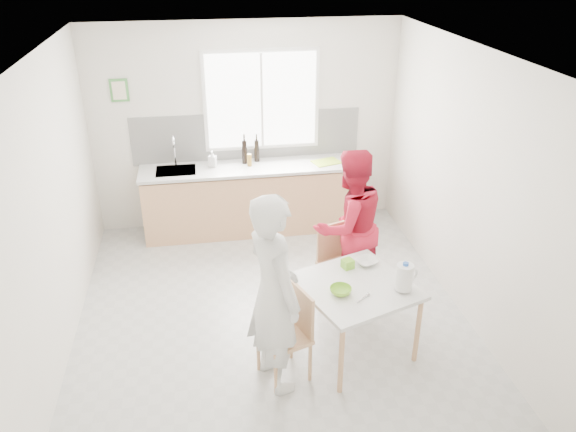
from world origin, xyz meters
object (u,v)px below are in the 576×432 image
object	(u,v)px
chair_left	(290,330)
bowl_green	(341,291)
chair_far	(337,260)
bowl_white	(366,262)
person_red	(349,226)
dining_table	(355,292)
wine_bottle_a	(245,152)
milk_jug	(405,277)
wine_bottle_b	(257,150)
person_white	(274,294)

from	to	relation	value
chair_left	bowl_green	size ratio (longest dim) A/B	4.41
chair_far	bowl_white	world-z (taller)	chair_far
person_red	bowl_white	bearing A→B (deg)	73.18
dining_table	wine_bottle_a	world-z (taller)	wine_bottle_a
chair_left	person_red	xyz separation A→B (m)	(0.82, 1.14, 0.38)
bowl_green	bowl_white	world-z (taller)	bowl_green
milk_jug	wine_bottle_b	world-z (taller)	wine_bottle_b
dining_table	chair_left	distance (m)	0.71
chair_left	person_white	xyz separation A→B (m)	(-0.15, -0.05, 0.44)
dining_table	person_red	xyz separation A→B (m)	(0.17, 0.91, 0.19)
chair_far	bowl_white	distance (m)	0.64
dining_table	milk_jug	distance (m)	0.48
chair_left	person_red	size ratio (longest dim) A/B	0.51
person_white	bowl_white	size ratio (longest dim) A/B	8.97
bowl_green	bowl_white	distance (m)	0.58
person_red	bowl_green	xyz separation A→B (m)	(-0.34, -1.02, -0.09)
chair_left	bowl_green	world-z (taller)	chair_left
bowl_green	wine_bottle_b	size ratio (longest dim) A/B	0.66
dining_table	bowl_green	bearing A→B (deg)	-146.46
person_white	chair_left	bearing A→B (deg)	-90.00
chair_far	bowl_green	distance (m)	1.07
bowl_white	wine_bottle_b	bearing A→B (deg)	107.64
chair_left	chair_far	xyz separation A→B (m)	(0.70, 1.11, -0.00)
chair_left	milk_jug	xyz separation A→B (m)	(1.04, 0.07, 0.41)
wine_bottle_b	dining_table	bearing A→B (deg)	-78.22
dining_table	milk_jug	size ratio (longest dim) A/B	4.53
dining_table	chair_left	world-z (taller)	chair_left
chair_left	bowl_green	bearing A→B (deg)	84.11
dining_table	bowl_white	distance (m)	0.40
chair_left	milk_jug	size ratio (longest dim) A/B	3.21
person_red	bowl_white	world-z (taller)	person_red
milk_jug	bowl_white	bearing A→B (deg)	92.57
person_white	wine_bottle_b	size ratio (longest dim) A/B	6.11
chair_left	person_red	world-z (taller)	person_red
chair_far	person_red	world-z (taller)	person_red
chair_far	bowl_white	xyz separation A→B (m)	(0.14, -0.55, 0.29)
bowl_green	milk_jug	distance (m)	0.58
person_red	milk_jug	size ratio (longest dim) A/B	6.33
chair_far	bowl_green	world-z (taller)	chair_far
chair_far	person_red	bearing A→B (deg)	-8.05
person_red	wine_bottle_a	xyz separation A→B (m)	(-0.92, 1.84, 0.23)
person_red	wine_bottle_a	world-z (taller)	person_red
person_white	wine_bottle_a	distance (m)	3.03
wine_bottle_b	person_red	bearing A→B (deg)	-68.19
bowl_white	milk_jug	world-z (taller)	milk_jug
bowl_green	dining_table	bearing A→B (deg)	33.54
milk_jug	wine_bottle_b	bearing A→B (deg)	88.89
chair_left	person_white	world-z (taller)	person_white
dining_table	person_red	size ratio (longest dim) A/B	0.72
milk_jug	wine_bottle_b	xyz separation A→B (m)	(-0.98, 2.95, 0.19)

